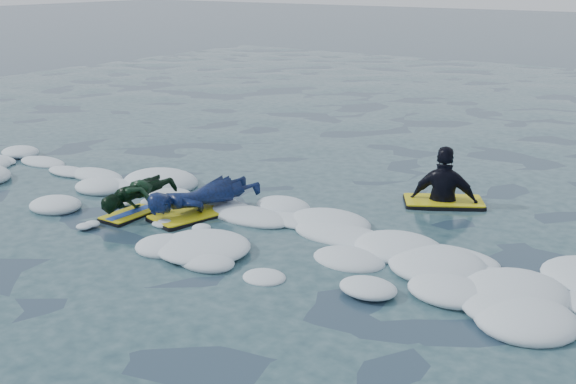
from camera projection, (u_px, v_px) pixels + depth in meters
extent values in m
plane|color=#1A343E|center=(147.00, 243.00, 9.29)|extent=(120.00, 120.00, 0.00)
cube|color=black|center=(193.00, 216.00, 10.20)|extent=(0.91, 1.30, 0.06)
cube|color=yellow|center=(192.00, 213.00, 10.19)|extent=(0.88, 1.27, 0.02)
imported|color=navy|center=(204.00, 196.00, 10.33)|extent=(1.04, 1.88, 0.43)
cube|color=black|center=(130.00, 215.00, 10.25)|extent=(0.45, 0.82, 0.04)
cube|color=yellow|center=(129.00, 213.00, 10.24)|extent=(0.44, 0.81, 0.01)
cube|color=#173CB0|center=(129.00, 213.00, 10.23)|extent=(0.15, 0.78, 0.00)
imported|color=#0D3219|center=(139.00, 196.00, 10.34)|extent=(0.62, 1.24, 0.47)
cube|color=black|center=(444.00, 203.00, 10.77)|extent=(1.33, 1.15, 0.06)
cube|color=yellow|center=(444.00, 200.00, 10.76)|extent=(1.30, 1.11, 0.02)
imported|color=black|center=(444.00, 204.00, 10.77)|extent=(1.10, 0.71, 1.75)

